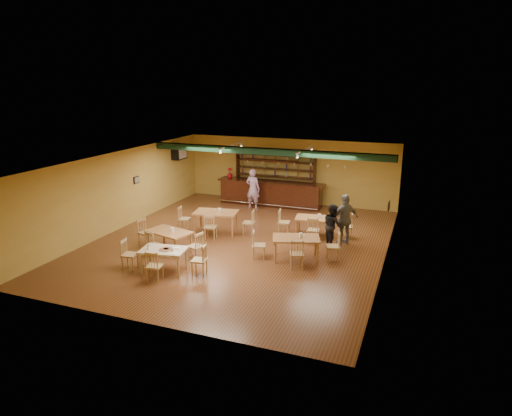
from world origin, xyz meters
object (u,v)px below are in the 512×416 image
at_px(dining_table_b, 315,227).
at_px(patron_bar, 253,189).
at_px(bar_counter, 271,193).
at_px(dining_table_a, 216,222).
at_px(patron_right_a, 332,225).
at_px(dining_table_c, 170,241).
at_px(near_table, 164,260).
at_px(dining_table_d, 296,248).

distance_m(dining_table_b, patron_bar, 4.48).
height_order(bar_counter, dining_table_a, bar_counter).
bearing_deg(patron_right_a, bar_counter, 3.99).
bearing_deg(dining_table_a, dining_table_c, -113.33).
bearing_deg(patron_bar, bar_counter, -118.39).
height_order(dining_table_a, dining_table_b, dining_table_a).
bearing_deg(near_table, bar_counter, 77.16).
relative_size(dining_table_a, patron_right_a, 1.08).
distance_m(dining_table_b, patron_right_a, 1.20).
relative_size(bar_counter, patron_right_a, 3.33).
bearing_deg(patron_bar, patron_right_a, 146.42).
xyz_separation_m(bar_counter, near_table, (-0.53, -8.35, -0.21)).
relative_size(bar_counter, dining_table_d, 3.35).
relative_size(dining_table_b, dining_table_d, 0.96).
distance_m(bar_counter, dining_table_d, 6.67).
relative_size(bar_counter, patron_bar, 2.74).
xyz_separation_m(dining_table_b, patron_right_a, (0.80, -0.80, 0.39)).
distance_m(bar_counter, dining_table_a, 4.49).
bearing_deg(dining_table_b, dining_table_d, -98.77).
relative_size(bar_counter, dining_table_c, 3.38).
xyz_separation_m(dining_table_a, dining_table_b, (3.62, 0.89, -0.05)).
xyz_separation_m(dining_table_d, patron_bar, (-3.48, 5.17, 0.54)).
relative_size(near_table, patron_right_a, 0.89).
height_order(bar_counter, dining_table_b, bar_counter).
bearing_deg(patron_right_a, dining_table_b, 8.17).
distance_m(dining_table_d, near_table, 4.18).
distance_m(near_table, patron_right_a, 5.88).
xyz_separation_m(dining_table_a, patron_bar, (0.11, 3.62, 0.51)).
height_order(near_table, patron_right_a, patron_right_a).
xyz_separation_m(bar_counter, dining_table_c, (-1.23, -6.87, -0.20)).
distance_m(dining_table_c, near_table, 1.64).
height_order(bar_counter, dining_table_d, bar_counter).
bearing_deg(bar_counter, dining_table_a, -98.49).
distance_m(dining_table_d, patron_bar, 6.25).
xyz_separation_m(bar_counter, patron_right_a, (3.76, -4.35, 0.18)).
bearing_deg(dining_table_c, patron_right_a, 41.64).
relative_size(dining_table_a, patron_bar, 0.89).
distance_m(dining_table_c, patron_right_a, 5.60).
distance_m(bar_counter, patron_right_a, 5.75).
bearing_deg(dining_table_a, patron_right_a, -8.94).
relative_size(dining_table_c, patron_right_a, 0.99).
bearing_deg(bar_counter, near_table, -93.64).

